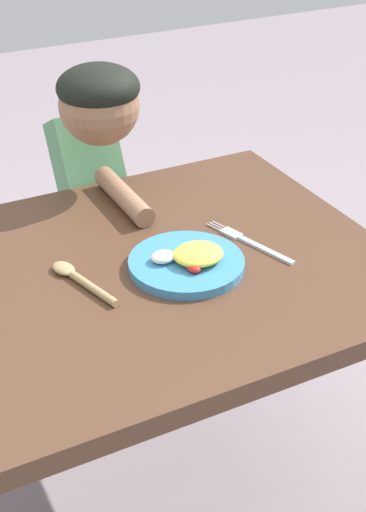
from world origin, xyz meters
The scene contains 6 objects.
ground_plane centered at (0.00, 0.00, 0.00)m, with size 8.00×8.00×0.00m, color gray.
dining_table centered at (0.00, 0.00, 0.64)m, with size 1.05×0.80×0.72m.
plate centered at (0.11, -0.05, 0.73)m, with size 0.23×0.23×0.05m.
fork centered at (0.27, -0.02, 0.72)m, with size 0.08×0.23×0.01m.
spoon centered at (-0.10, 0.01, 0.73)m, with size 0.08×0.20×0.02m.
person centered at (0.10, 0.46, 0.61)m, with size 0.19×0.47×1.02m.
Camera 1 is at (-0.48, -1.17, 1.53)m, focal length 52.63 mm.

